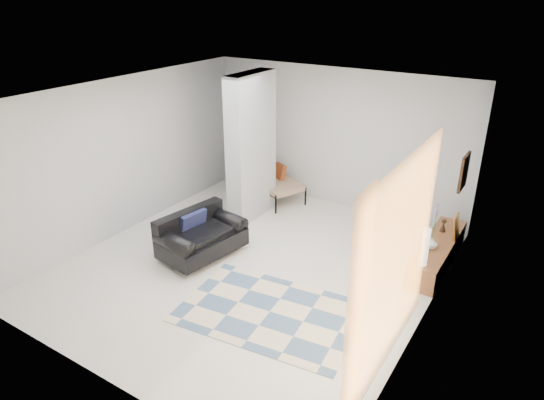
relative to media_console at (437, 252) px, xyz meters
The scene contains 17 objects.
floor 3.03m from the media_console, 146.34° to the right, with size 6.00×6.00×0.00m, color silver.
ceiling 3.99m from the media_console, 146.34° to the right, with size 6.00×6.00×0.00m, color white.
wall_back 3.09m from the media_console, 152.32° to the left, with size 6.00×6.00×0.00m, color silver.
wall_front 5.45m from the media_console, 118.31° to the right, with size 6.00×6.00×0.00m, color silver.
wall_left 5.66m from the media_console, 162.34° to the right, with size 6.00×6.00×0.00m, color silver.
wall_right 2.07m from the media_console, 82.20° to the right, with size 6.00×6.00×0.00m, color silver.
partition_column 3.81m from the media_console, behind, with size 0.35×1.20×2.80m, color #ACB2B4.
hallway_door 4.86m from the media_console, 164.49° to the left, with size 0.85×0.06×2.04m, color beige.
curtain 3.09m from the media_console, 86.97° to the right, with size 2.55×2.55×0.00m, color #D18A37.
wall_art 1.46m from the media_console, ahead, with size 0.04×0.45×0.55m, color #321C0D.
media_console is the anchor object (origin of this frame).
loveseat 3.94m from the media_console, 151.89° to the right, with size 1.05×1.54×0.76m.
daybed 4.05m from the media_console, 166.36° to the left, with size 1.98×1.45×0.77m.
area_rug 3.05m from the media_console, 122.14° to the right, with size 2.47×1.64×0.01m, color beige.
cylinder_lamp 0.98m from the media_console, 91.35° to the right, with size 0.11×0.11×0.60m, color white.
bronze_figurine 0.52m from the media_console, 96.90° to the left, with size 0.11×0.11×0.23m, color #302115, non-canonical shape.
vase 0.40m from the media_console, 100.41° to the right, with size 0.18×0.18×0.18m, color silver.
Camera 1 is at (3.90, -5.61, 4.21)m, focal length 32.00 mm.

